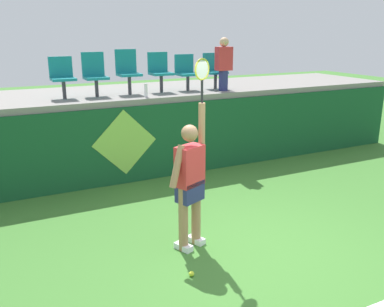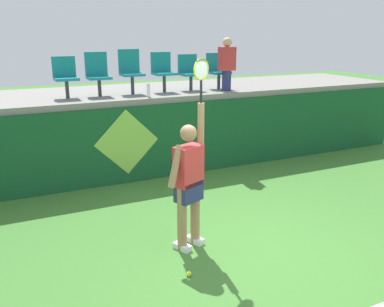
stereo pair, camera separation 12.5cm
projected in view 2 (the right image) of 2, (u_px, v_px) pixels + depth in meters
ground_plane at (254, 254)px, 5.59m from camera, size 40.00×40.00×0.00m
court_back_wall at (161, 141)px, 8.39m from camera, size 12.50×0.20×1.50m
spectator_platform at (141, 93)px, 9.20m from camera, size 12.50×2.49×0.12m
tennis_player at (189, 180)px, 5.53m from camera, size 0.71×0.38×2.54m
tennis_ball at (189, 274)px, 5.08m from camera, size 0.07×0.07×0.07m
water_bottle at (148, 90)px, 8.18m from camera, size 0.07×0.07×0.27m
stadium_chair_0 at (65, 75)px, 7.98m from camera, size 0.44×0.42×0.78m
stadium_chair_1 at (98, 73)px, 8.24m from camera, size 0.44×0.42×0.85m
stadium_chair_2 at (131, 70)px, 8.50m from camera, size 0.44×0.42×0.89m
stadium_chair_3 at (163, 70)px, 8.79m from camera, size 0.44×0.42×0.82m
stadium_chair_4 at (189, 71)px, 9.05m from camera, size 0.44×0.42×0.76m
stadium_chair_5 at (217, 69)px, 9.32m from camera, size 0.44×0.42×0.78m
spectator_0 at (227, 63)px, 8.91m from camera, size 0.34×0.20×1.12m
wall_signage_mount at (129, 183)px, 8.22m from camera, size 1.27×0.01×1.46m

